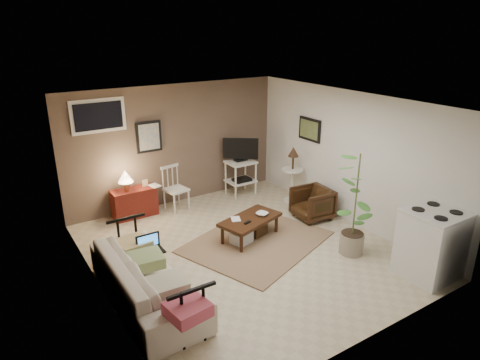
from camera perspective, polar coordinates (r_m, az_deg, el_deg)
floor at (r=7.05m, az=0.56°, el=-9.41°), size 5.00×5.00×0.00m
art_back at (r=8.35m, az=-12.05°, el=5.67°), size 0.50×0.03×0.60m
art_right at (r=8.56m, az=9.27°, el=6.68°), size 0.03×0.60×0.45m
window at (r=7.98m, az=-18.39°, el=8.11°), size 0.96×0.03×0.60m
rug at (r=7.30m, az=2.23°, el=-8.23°), size 2.70×2.44×0.02m
coffee_table at (r=7.31m, az=1.32°, el=-6.24°), size 1.20×0.84×0.41m
sofa at (r=5.83m, az=-12.45°, el=-11.81°), size 0.65×2.24×0.87m
sofa_pillows at (r=5.58m, az=-11.03°, el=-12.04°), size 0.43×2.13×0.15m
sofa_end_rails at (r=5.90m, az=-11.21°, el=-12.01°), size 0.60×2.23×0.75m
laptop at (r=6.14m, az=-11.95°, el=-8.62°), size 0.34×0.25×0.23m
red_console at (r=8.35m, az=-14.01°, el=-2.62°), size 0.82×0.37×0.95m
spindle_chair at (r=8.47m, az=-8.59°, el=-1.27°), size 0.46×0.46×0.88m
tv_stand at (r=9.05m, az=0.12°, el=2.00°), size 0.63×0.48×1.24m
side_table at (r=8.73m, az=7.04°, el=1.59°), size 0.43×0.43×1.16m
armchair at (r=8.13m, az=9.62°, el=-2.92°), size 0.65×0.69×0.66m
potted_plant at (r=6.83m, az=15.18°, el=-2.74°), size 0.42×0.42×1.69m
stove at (r=6.78m, az=24.16°, el=-7.72°), size 0.79×0.73×1.03m
bowl at (r=7.31m, az=2.97°, el=-4.01°), size 0.20×0.12×0.20m
book_table at (r=7.13m, az=-1.17°, el=-4.60°), size 0.14×0.07×0.20m
book_console at (r=8.25m, az=-11.87°, el=-0.21°), size 0.17×0.05×0.23m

